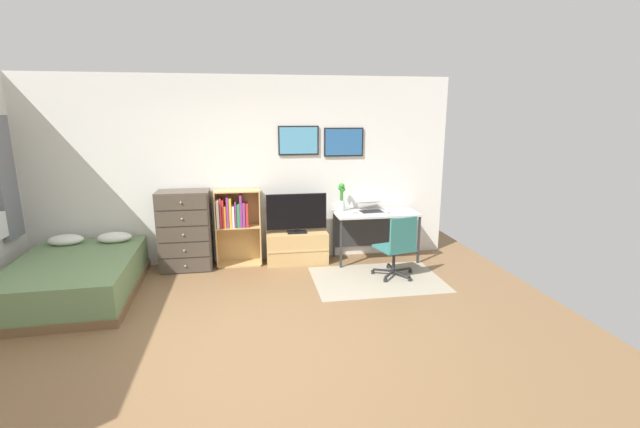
% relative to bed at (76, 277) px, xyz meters
% --- Properties ---
extents(ground_plane, '(7.20, 7.20, 0.00)m').
position_rel_bed_xyz_m(ground_plane, '(2.06, -1.39, -0.24)').
color(ground_plane, brown).
extents(wall_back_with_posters, '(6.12, 0.09, 2.70)m').
position_rel_bed_xyz_m(wall_back_with_posters, '(2.07, 1.03, 1.12)').
color(wall_back_with_posters, silver).
rests_on(wall_back_with_posters, ground_plane).
extents(area_rug, '(1.70, 1.20, 0.01)m').
position_rel_bed_xyz_m(area_rug, '(3.76, -0.09, -0.23)').
color(area_rug, '#9E937F').
rests_on(area_rug, ground_plane).
extents(bed, '(1.44, 2.00, 0.59)m').
position_rel_bed_xyz_m(bed, '(0.00, 0.00, 0.00)').
color(bed, brown).
rests_on(bed, ground_plane).
extents(dresser, '(0.71, 0.46, 1.13)m').
position_rel_bed_xyz_m(dresser, '(1.20, 0.76, 0.33)').
color(dresser, '#4C4238').
rests_on(dresser, ground_plane).
extents(bookshelf, '(0.64, 0.30, 1.11)m').
position_rel_bed_xyz_m(bookshelf, '(1.90, 0.82, 0.43)').
color(bookshelf, tan).
rests_on(bookshelf, ground_plane).
extents(tv_stand, '(0.89, 0.41, 0.46)m').
position_rel_bed_xyz_m(tv_stand, '(2.78, 0.78, -0.01)').
color(tv_stand, tan).
rests_on(tv_stand, ground_plane).
extents(television, '(0.87, 0.16, 0.58)m').
position_rel_bed_xyz_m(television, '(2.78, 0.75, 0.52)').
color(television, black).
rests_on(television, tv_stand).
extents(desk, '(1.23, 0.57, 0.74)m').
position_rel_bed_xyz_m(desk, '(3.96, 0.77, 0.36)').
color(desk, silver).
rests_on(desk, ground_plane).
extents(office_chair, '(0.58, 0.57, 0.86)m').
position_rel_bed_xyz_m(office_chair, '(4.04, -0.08, 0.22)').
color(office_chair, '#232326').
rests_on(office_chair, ground_plane).
extents(laptop, '(0.38, 0.41, 0.16)m').
position_rel_bed_xyz_m(laptop, '(3.88, 0.78, 0.56)').
color(laptop, '#B7B7BC').
rests_on(laptop, desk).
extents(computer_mouse, '(0.06, 0.10, 0.03)m').
position_rel_bed_xyz_m(computer_mouse, '(4.12, 0.64, 0.52)').
color(computer_mouse, silver).
rests_on(computer_mouse, desk).
extents(bamboo_vase, '(0.10, 0.11, 0.42)m').
position_rel_bed_xyz_m(bamboo_vase, '(3.47, 0.85, 0.74)').
color(bamboo_vase, silver).
rests_on(bamboo_vase, desk).
extents(wine_glass, '(0.07, 0.07, 0.18)m').
position_rel_bed_xyz_m(wine_glass, '(3.57, 0.64, 0.64)').
color(wine_glass, silver).
rests_on(wine_glass, desk).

